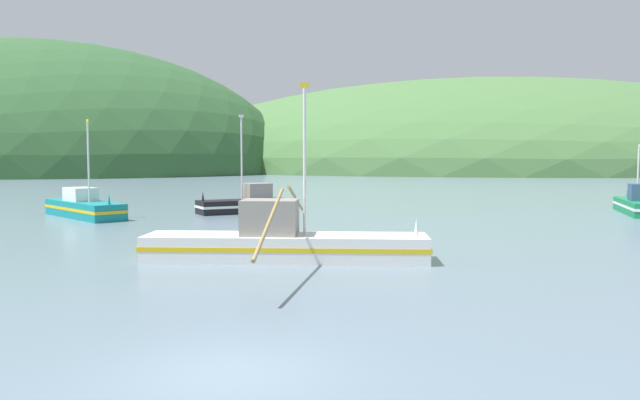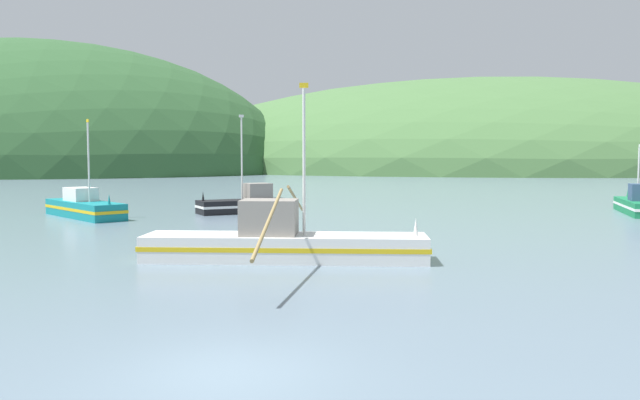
{
  "view_description": "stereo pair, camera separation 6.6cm",
  "coord_description": "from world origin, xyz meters",
  "px_view_note": "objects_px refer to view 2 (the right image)",
  "views": [
    {
      "loc": [
        3.38,
        -11.72,
        4.22
      ],
      "look_at": [
        -1.96,
        28.04,
        1.4
      ],
      "focal_mm": 35.35,
      "sensor_mm": 36.0,
      "label": 1
    },
    {
      "loc": [
        3.44,
        -11.71,
        4.22
      ],
      "look_at": [
        -1.96,
        28.04,
        1.4
      ],
      "focal_mm": 35.35,
      "sensor_mm": 36.0,
      "label": 2
    }
  ],
  "objects_px": {
    "fishing_boat_black": "(246,203)",
    "fishing_boat_green": "(638,205)",
    "fishing_boat_white": "(283,243)",
    "fishing_boat_teal": "(84,207)"
  },
  "relations": [
    {
      "from": "fishing_boat_white",
      "to": "fishing_boat_teal",
      "type": "distance_m",
      "value": 23.21
    },
    {
      "from": "fishing_boat_white",
      "to": "fishing_boat_black",
      "type": "bearing_deg",
      "value": 103.74
    },
    {
      "from": "fishing_boat_white",
      "to": "fishing_boat_black",
      "type": "relative_size",
      "value": 2.27
    },
    {
      "from": "fishing_boat_white",
      "to": "fishing_boat_black",
      "type": "xyz_separation_m",
      "value": [
        -6.81,
        20.59,
        -0.02
      ]
    },
    {
      "from": "fishing_boat_black",
      "to": "fishing_boat_teal",
      "type": "relative_size",
      "value": 0.88
    },
    {
      "from": "fishing_boat_white",
      "to": "fishing_boat_teal",
      "type": "height_order",
      "value": "fishing_boat_white"
    },
    {
      "from": "fishing_boat_black",
      "to": "fishing_boat_green",
      "type": "relative_size",
      "value": 0.84
    },
    {
      "from": "fishing_boat_black",
      "to": "fishing_boat_green",
      "type": "distance_m",
      "value": 28.67
    },
    {
      "from": "fishing_boat_teal",
      "to": "fishing_boat_green",
      "type": "bearing_deg",
      "value": 51.59
    },
    {
      "from": "fishing_boat_green",
      "to": "fishing_boat_teal",
      "type": "height_order",
      "value": "fishing_boat_teal"
    }
  ]
}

